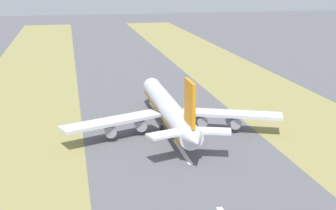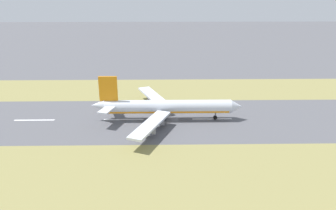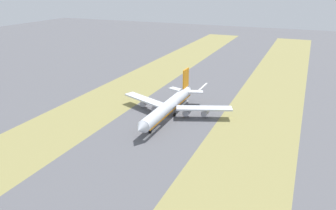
% 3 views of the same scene
% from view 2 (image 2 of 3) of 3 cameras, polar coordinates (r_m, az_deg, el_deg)
% --- Properties ---
extents(ground_plane, '(800.00, 800.00, 0.00)m').
position_cam_2_polar(ground_plane, '(148.02, 1.10, -2.48)').
color(ground_plane, '#56565B').
extents(grass_median_west, '(40.00, 600.00, 0.01)m').
position_cam_2_polar(grass_median_west, '(190.26, 0.62, 2.80)').
color(grass_median_west, olive).
rests_on(grass_median_west, ground).
extents(grass_median_east, '(40.00, 600.00, 0.01)m').
position_cam_2_polar(grass_median_east, '(108.03, 1.97, -11.80)').
color(grass_median_east, olive).
rests_on(grass_median_east, ground).
extents(centreline_dash_near, '(1.20, 18.00, 0.01)m').
position_cam_2_polar(centreline_dash_near, '(158.75, -22.23, -2.45)').
color(centreline_dash_near, silver).
rests_on(centreline_dash_near, ground).
extents(centreline_dash_mid, '(1.20, 18.00, 0.01)m').
position_cam_2_polar(centreline_dash_mid, '(148.97, -7.72, -2.51)').
color(centreline_dash_mid, silver).
rests_on(centreline_dash_mid, ground).
extents(centreline_dash_far, '(1.20, 18.00, 0.01)m').
position_cam_2_polar(centreline_dash_far, '(149.61, 7.69, -2.41)').
color(centreline_dash_far, silver).
rests_on(centreline_dash_far, ground).
extents(airplane_main_jet, '(64.14, 67.03, 20.20)m').
position_cam_2_polar(airplane_main_jet, '(145.31, -0.75, -0.37)').
color(airplane_main_jet, silver).
rests_on(airplane_main_jet, ground).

